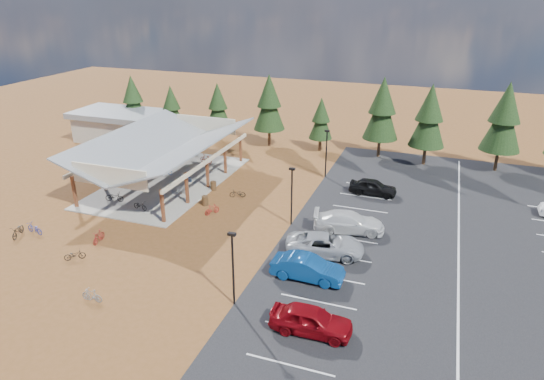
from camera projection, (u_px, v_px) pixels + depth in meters
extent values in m
plane|color=brown|center=(228.00, 225.00, 41.22)|extent=(140.00, 140.00, 0.00)
cube|color=black|center=(459.00, 245.00, 38.05)|extent=(27.00, 44.00, 0.04)
cube|color=gray|center=(168.00, 181.00, 50.39)|extent=(10.60, 18.60, 0.10)
cube|color=brown|center=(74.00, 192.00, 43.94)|extent=(0.25, 0.25, 3.00)
cube|color=brown|center=(104.00, 176.00, 47.58)|extent=(0.25, 0.25, 3.00)
cube|color=brown|center=(129.00, 162.00, 51.23)|extent=(0.25, 0.25, 3.00)
cube|color=brown|center=(151.00, 151.00, 54.87)|extent=(0.25, 0.25, 3.00)
cube|color=brown|center=(171.00, 141.00, 58.52)|extent=(0.25, 0.25, 3.00)
cube|color=brown|center=(163.00, 206.00, 41.07)|extent=(0.25, 0.25, 3.00)
cube|color=brown|center=(187.00, 188.00, 44.71)|extent=(0.25, 0.25, 3.00)
cube|color=brown|center=(207.00, 173.00, 48.36)|extent=(0.25, 0.25, 3.00)
cube|color=brown|center=(225.00, 160.00, 52.01)|extent=(0.25, 0.25, 3.00)
cube|color=brown|center=(241.00, 149.00, 55.65)|extent=(0.25, 0.25, 3.00)
cube|color=beige|center=(124.00, 149.00, 50.77)|extent=(0.22, 18.00, 0.35)
cube|color=beige|center=(210.00, 159.00, 47.66)|extent=(0.22, 18.00, 0.35)
cube|color=slate|center=(141.00, 142.00, 49.77)|extent=(5.85, 19.40, 2.13)
cube|color=slate|center=(191.00, 148.00, 47.96)|extent=(5.85, 19.40, 2.13)
cube|color=beige|center=(109.00, 176.00, 41.09)|extent=(7.50, 0.15, 1.80)
cube|color=beige|center=(206.00, 124.00, 56.72)|extent=(7.50, 0.15, 1.80)
cube|color=#ADA593|center=(118.00, 128.00, 63.70)|extent=(10.00, 6.00, 3.20)
cube|color=slate|center=(116.00, 114.00, 62.95)|extent=(11.00, 7.00, 0.70)
cylinder|color=black|center=(233.00, 271.00, 30.02)|extent=(0.14, 0.14, 5.00)
cube|color=black|center=(232.00, 234.00, 29.03)|extent=(0.50, 0.25, 0.18)
cylinder|color=black|center=(292.00, 198.00, 40.43)|extent=(0.14, 0.14, 5.00)
cube|color=black|center=(292.00, 169.00, 39.45)|extent=(0.50, 0.25, 0.18)
cylinder|color=black|center=(326.00, 154.00, 50.85)|extent=(0.14, 0.14, 5.00)
cube|color=black|center=(327.00, 131.00, 49.86)|extent=(0.50, 0.25, 0.18)
cylinder|color=#48301A|center=(205.00, 201.00, 44.90)|extent=(0.60, 0.60, 0.90)
cylinder|color=#48301A|center=(213.00, 186.00, 48.22)|extent=(0.60, 0.60, 0.90)
cylinder|color=#382314|center=(136.00, 127.00, 66.41)|extent=(0.36, 0.36, 1.96)
cone|color=black|center=(133.00, 103.00, 65.12)|extent=(3.45, 3.45, 4.71)
cone|color=black|center=(132.00, 89.00, 64.36)|extent=(2.67, 2.67, 3.53)
cylinder|color=#382314|center=(173.00, 131.00, 64.96)|extent=(0.36, 0.36, 1.71)
cone|color=black|center=(172.00, 110.00, 63.84)|extent=(3.00, 3.00, 4.09)
cone|color=black|center=(171.00, 97.00, 63.18)|extent=(2.32, 2.32, 3.07)
cylinder|color=#382314|center=(219.00, 133.00, 64.02)|extent=(0.36, 0.36, 1.83)
cone|color=black|center=(218.00, 110.00, 62.81)|extent=(3.23, 3.23, 4.40)
cone|color=black|center=(217.00, 96.00, 62.10)|extent=(2.49, 2.49, 3.30)
cylinder|color=#382314|center=(269.00, 137.00, 61.54)|extent=(0.36, 0.36, 2.22)
cone|color=black|center=(269.00, 108.00, 60.08)|extent=(3.90, 3.90, 5.32)
cone|color=black|center=(269.00, 90.00, 59.23)|extent=(3.01, 3.01, 3.99)
cylinder|color=#382314|center=(320.00, 144.00, 59.70)|extent=(0.36, 0.36, 1.63)
cone|color=black|center=(321.00, 123.00, 58.64)|extent=(2.86, 2.86, 3.90)
cone|color=black|center=(321.00, 109.00, 58.01)|extent=(2.21, 2.21, 2.93)
cylinder|color=#382314|center=(379.00, 147.00, 57.45)|extent=(0.36, 0.36, 2.32)
cone|color=black|center=(382.00, 115.00, 55.92)|extent=(4.08, 4.08, 5.57)
cone|color=black|center=(383.00, 95.00, 55.03)|extent=(3.16, 3.16, 4.18)
cylinder|color=#382314|center=(424.00, 155.00, 54.99)|extent=(0.36, 0.36, 2.25)
cone|color=black|center=(429.00, 122.00, 53.51)|extent=(3.95, 3.95, 5.39)
cone|color=black|center=(431.00, 102.00, 52.64)|extent=(3.05, 3.05, 4.04)
cylinder|color=#382314|center=(496.00, 160.00, 53.10)|extent=(0.36, 0.36, 2.39)
cone|color=black|center=(503.00, 124.00, 51.53)|extent=(4.21, 4.21, 5.74)
cone|color=black|center=(508.00, 102.00, 50.60)|extent=(3.25, 3.25, 4.31)
imported|color=black|center=(114.00, 197.00, 45.42)|extent=(1.87, 0.94, 0.94)
imported|color=gray|center=(130.00, 181.00, 48.99)|extent=(1.66, 0.56, 0.98)
imported|color=#1A4498|center=(165.00, 170.00, 52.11)|extent=(1.91, 0.85, 0.97)
imported|color=maroon|center=(173.00, 158.00, 55.74)|extent=(1.71, 0.88, 0.99)
imported|color=black|center=(140.00, 205.00, 43.76)|extent=(1.64, 0.84, 0.82)
imported|color=gray|center=(180.00, 190.00, 46.99)|extent=(1.66, 0.96, 0.96)
imported|color=navy|center=(186.00, 177.00, 50.25)|extent=(1.72, 0.97, 0.85)
imported|color=maroon|center=(206.00, 159.00, 55.29)|extent=(1.83, 0.94, 1.06)
imported|color=black|center=(18.00, 231.00, 39.25)|extent=(1.32, 2.01, 1.00)
imported|color=navy|center=(35.00, 228.00, 39.70)|extent=(1.83, 0.90, 0.92)
imported|color=maroon|center=(99.00, 237.00, 38.32)|extent=(0.67, 1.70, 0.99)
imported|color=black|center=(75.00, 255.00, 35.91)|extent=(1.52, 1.35, 0.80)
imported|color=gray|center=(92.00, 295.00, 31.09)|extent=(1.53, 0.46, 0.91)
imported|color=maroon|center=(212.00, 209.00, 43.12)|extent=(1.12, 1.52, 0.91)
imported|color=black|center=(238.00, 193.00, 46.59)|extent=(1.60, 1.03, 0.79)
imported|color=maroon|center=(311.00, 320.00, 28.14)|extent=(4.90, 2.08, 1.65)
imported|color=navy|center=(307.00, 268.00, 33.33)|extent=(5.07, 1.80, 1.66)
imported|color=#9EA0A5|center=(325.00, 245.00, 36.38)|extent=(6.30, 3.84, 1.63)
imported|color=silver|center=(349.00, 222.00, 39.84)|extent=(6.15, 3.49, 1.68)
imported|color=black|center=(373.00, 187.00, 47.01)|extent=(4.55, 1.85, 1.55)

